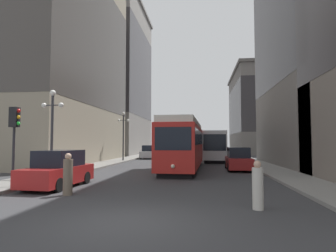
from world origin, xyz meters
name	(u,v)px	position (x,y,z in m)	size (l,w,h in m)	color
ground_plane	(126,222)	(0.00, 0.00, 0.00)	(200.00, 200.00, 0.00)	#38383A
sidewalk_left	(144,155)	(-7.57, 40.00, 0.07)	(2.53, 120.00, 0.15)	gray
sidewalk_right	(235,156)	(7.57, 40.00, 0.07)	(2.53, 120.00, 0.15)	gray
streetcar	(184,144)	(0.65, 15.87, 2.10)	(3.12, 13.70, 3.89)	black
transit_bus	(214,145)	(3.66, 27.91, 1.95)	(3.04, 12.13, 3.45)	black
parked_car_left_near	(149,152)	(-5.00, 30.94, 0.84)	(1.98, 4.57, 1.82)	black
parked_car_left_mid	(58,170)	(-5.00, 5.74, 0.84)	(2.08, 4.48, 1.82)	black
parked_car_right_far	(238,160)	(5.00, 15.66, 0.84)	(1.94, 4.70, 1.82)	black
pedestrian_crossing_near	(81,170)	(-4.39, 7.01, 0.75)	(0.36, 0.36, 1.61)	#6B5B4C
pedestrian_crossing_far	(68,176)	(-3.51, 3.69, 0.82)	(0.39, 0.39, 1.76)	#6B5B4C
pedestrian_on_sidewalk	(258,187)	(3.94, 1.94, 0.75)	(0.36, 0.36, 1.61)	beige
traffic_light_near_left	(15,125)	(-6.68, 4.69, 3.02)	(0.47, 0.36, 3.73)	#232328
lamp_post_left_near	(52,119)	(-6.90, 8.51, 3.62)	(1.41, 0.36, 5.26)	#333338
lamp_post_left_far	(123,129)	(-6.90, 24.49, 3.82)	(1.41, 0.36, 5.60)	#333338
building_left_corner	(107,78)	(-15.66, 44.20, 14.38)	(14.25, 19.77, 27.91)	gray
building_left_midblock	(47,51)	(-15.11, 21.99, 12.45)	(13.15, 21.41, 24.17)	gray
building_right_far	(272,111)	(16.38, 52.50, 8.51)	(15.70, 21.76, 16.59)	slate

